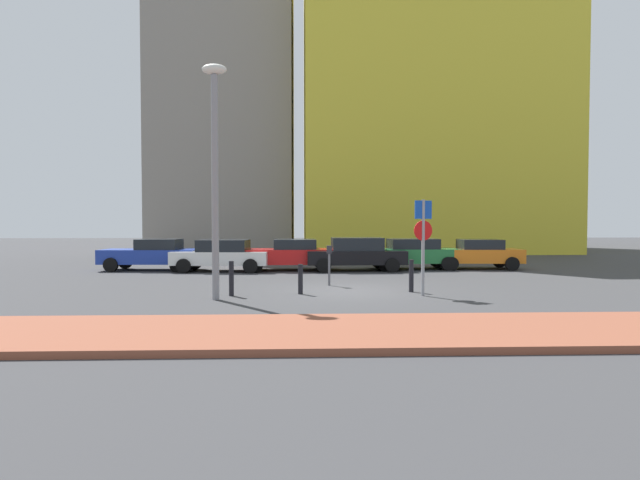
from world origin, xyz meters
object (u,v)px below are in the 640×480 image
(parked_car_black, at_px, (356,254))
(parked_car_orange, at_px, (477,254))
(parked_car_blue, at_px, (152,254))
(parking_sign_post, at_px, (423,235))
(street_lamp, at_px, (215,161))
(traffic_bollard_mid, at_px, (411,276))
(parked_car_white, at_px, (222,255))
(traffic_bollard_near, at_px, (300,279))
(parking_meter, at_px, (329,260))
(traffic_bollard_far, at_px, (231,278))
(parked_car_red, at_px, (290,254))
(parked_car_green, at_px, (412,253))

(parked_car_black, distance_m, parked_car_orange, 5.95)
(parked_car_blue, relative_size, parking_sign_post, 1.54)
(parked_car_orange, height_order, street_lamp, street_lamp)
(parked_car_black, bearing_deg, traffic_bollard_mid, -82.26)
(parked_car_black, bearing_deg, parked_car_white, 179.99)
(traffic_bollard_near, bearing_deg, parked_car_white, 115.62)
(parked_car_blue, distance_m, parking_meter, 10.01)
(parked_car_blue, bearing_deg, traffic_bollard_near, -49.59)
(parked_car_white, bearing_deg, traffic_bollard_far, -79.03)
(street_lamp, bearing_deg, parked_car_white, 97.81)
(parked_car_white, height_order, parking_meter, parked_car_white)
(traffic_bollard_near, bearing_deg, parked_car_red, 93.53)
(parked_car_orange, bearing_deg, traffic_bollard_mid, -122.11)
(parked_car_white, xyz_separation_m, parking_meter, (4.60, -5.40, 0.15))
(parked_car_green, xyz_separation_m, traffic_bollard_near, (-5.31, -8.20, -0.31))
(parked_car_red, height_order, parking_sign_post, parking_sign_post)
(parked_car_black, relative_size, parking_meter, 3.21)
(parked_car_black, xyz_separation_m, parked_car_green, (2.75, 0.71, -0.02))
(parked_car_blue, distance_m, parked_car_white, 3.43)
(traffic_bollard_near, bearing_deg, street_lamp, -156.70)
(street_lamp, relative_size, traffic_bollard_near, 7.23)
(parking_meter, distance_m, street_lamp, 5.56)
(traffic_bollard_far, bearing_deg, parked_car_green, 49.02)
(street_lamp, bearing_deg, traffic_bollard_far, 64.99)
(parked_car_red, height_order, traffic_bollard_mid, parked_car_red)
(parked_car_blue, bearing_deg, parked_car_black, -4.07)
(parked_car_orange, distance_m, street_lamp, 14.65)
(parked_car_black, relative_size, parked_car_green, 1.02)
(parking_sign_post, bearing_deg, street_lamp, -175.00)
(parked_car_blue, distance_m, traffic_bollard_mid, 13.08)
(parking_sign_post, bearing_deg, parked_car_red, 116.54)
(parking_sign_post, relative_size, traffic_bollard_mid, 2.81)
(parked_car_blue, distance_m, traffic_bollard_near, 10.73)
(parked_car_green, distance_m, street_lamp, 12.46)
(parked_car_orange, height_order, parking_meter, parked_car_orange)
(parked_car_green, relative_size, parking_meter, 3.14)
(parked_car_red, bearing_deg, traffic_bollard_mid, -61.84)
(parked_car_orange, xyz_separation_m, parking_meter, (-7.46, -6.12, 0.17))
(traffic_bollard_near, bearing_deg, parked_car_green, 57.06)
(parked_car_white, height_order, traffic_bollard_mid, parked_car_white)
(parking_meter, height_order, traffic_bollard_mid, parking_meter)
(traffic_bollard_near, xyz_separation_m, traffic_bollard_far, (-2.08, -0.31, 0.06))
(parked_car_black, relative_size, traffic_bollard_mid, 4.37)
(parked_car_blue, distance_m, street_lamp, 10.75)
(parked_car_blue, xyz_separation_m, parked_car_red, (6.47, -0.31, 0.00))
(parked_car_blue, bearing_deg, parked_car_red, -2.79)
(traffic_bollard_mid, bearing_deg, parking_meter, 145.31)
(parking_sign_post, bearing_deg, parking_meter, 135.88)
(parked_car_green, bearing_deg, parked_car_blue, -179.86)
(parked_car_blue, xyz_separation_m, parking_meter, (7.96, -6.07, 0.16))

